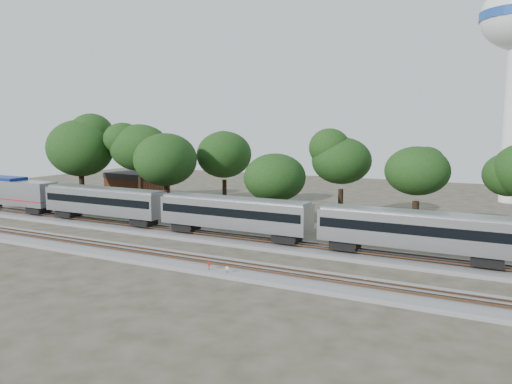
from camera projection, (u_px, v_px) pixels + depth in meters
The scene contains 15 objects.
ground at pixel (204, 253), 51.06m from camera, with size 160.00×160.00×0.00m, color #383328.
track_far at pixel (233, 240), 56.31m from camera, with size 160.00×5.00×0.73m.
track_near at pixel (180, 261), 47.52m from camera, with size 160.00×5.00×0.73m.
train at pixel (235, 213), 55.78m from camera, with size 93.76×3.24×4.77m.
switch_stand_red at pixel (209, 266), 43.73m from camera, with size 0.37×0.11×1.16m.
switch_stand_white at pixel (227, 270), 42.80m from camera, with size 0.32×0.06×1.01m.
switch_lever at pixel (232, 274), 43.52m from camera, with size 0.50×0.30×0.30m, color #512D19.
brick_building at pixel (137, 186), 88.95m from camera, with size 10.38×7.78×4.70m.
tree_0 at pixel (80, 148), 79.46m from camera, with size 9.57×9.57×13.49m.
tree_1 at pixel (140, 148), 76.62m from camera, with size 9.76×9.76×13.76m.
tree_2 at pixel (166, 160), 70.36m from camera, with size 8.35×8.35×11.78m.
tree_3 at pixel (224, 155), 77.38m from camera, with size 8.66×8.66×12.20m.
tree_4 at pixel (275, 178), 63.69m from camera, with size 6.49×6.49×9.16m.
tree_5 at pixel (341, 161), 66.58m from camera, with size 8.46×8.46×11.93m.
tree_6 at pixel (417, 171), 58.00m from camera, with size 7.88×7.88×11.11m.
Camera 1 is at (27.70, -41.71, 12.99)m, focal length 35.00 mm.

